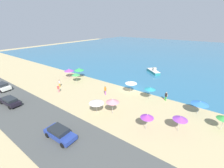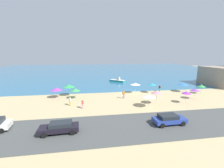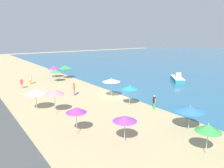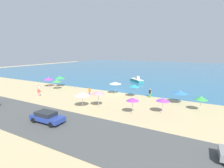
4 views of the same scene
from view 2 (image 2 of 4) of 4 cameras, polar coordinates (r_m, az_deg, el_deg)
ground_plane at (r=37.75m, az=6.63°, el=-2.93°), size 160.00×160.00×0.00m
sea at (r=91.27m, az=-2.62°, el=5.36°), size 150.00×110.00×0.05m
coastal_road at (r=21.89m, az=19.64°, el=-14.06°), size 80.00×8.00×0.06m
beach_umbrella_0 at (r=32.08m, az=-13.79°, el=-2.14°), size 2.03×2.03×2.25m
beach_umbrella_1 at (r=33.83m, az=-20.39°, el=-1.80°), size 2.48×2.48×2.30m
beach_umbrella_2 at (r=35.36m, az=29.04°, el=-1.93°), size 1.86×1.86×2.27m
beach_umbrella_3 at (r=35.78m, az=8.88°, el=0.03°), size 2.36×2.36×2.59m
beach_umbrella_4 at (r=36.98m, az=15.07°, el=-0.03°), size 2.03×2.03×2.48m
beach_umbrella_5 at (r=31.48m, az=26.49°, el=-2.93°), size 1.72×1.72×2.40m
beach_umbrella_6 at (r=26.86m, az=13.92°, el=-4.39°), size 2.32×2.32×2.38m
beach_umbrella_7 at (r=28.82m, az=16.69°, el=-2.95°), size 2.02×2.02×2.67m
beach_umbrella_8 at (r=40.94m, az=25.47°, el=-0.08°), size 2.49×2.49×2.21m
beach_umbrella_9 at (r=34.60m, az=-16.04°, el=-0.75°), size 2.42×2.42×2.60m
beach_umbrella_10 at (r=40.97m, az=30.95°, el=-0.59°), size 1.76×1.76×2.26m
bather_0 at (r=28.29m, az=-15.72°, el=-6.07°), size 0.30×0.56×1.70m
bather_1 at (r=31.70m, az=4.48°, el=-3.70°), size 0.56×0.27×1.82m
bather_2 at (r=26.32m, az=-11.17°, el=-7.28°), size 0.37×0.51×1.60m
bather_3 at (r=39.54m, az=17.68°, el=-1.36°), size 0.54×0.34×1.66m
parked_car_1 at (r=19.17m, az=-19.32°, el=-15.27°), size 4.56×1.98×1.33m
parked_car_3 at (r=21.56m, az=20.88°, el=-12.35°), size 4.29×2.00×1.34m
skiff_nearshore at (r=50.33m, az=2.06°, el=1.25°), size 4.97×4.52×1.69m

